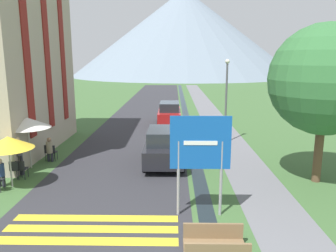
{
  "coord_description": "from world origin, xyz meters",
  "views": [
    {
      "loc": [
        0.07,
        -6.39,
        5.22
      ],
      "look_at": [
        -0.22,
        10.0,
        1.85
      ],
      "focal_mm": 35.0,
      "sensor_mm": 36.0,
      "label": 1
    }
  ],
  "objects_px": {
    "cafe_chair_near_left": "(21,168)",
    "footbridge": "(215,247)",
    "cafe_chair_far_left": "(52,151)",
    "person_standing_terrace": "(19,153)",
    "person_seated_far": "(50,148)",
    "hotel_building": "(2,45)",
    "cafe_umbrella_middle_white": "(28,123)",
    "road_sign": "(200,151)",
    "parked_car_near": "(164,146)",
    "cafe_chair_far_right": "(49,151)",
    "cafe_chair_near_right": "(15,168)",
    "tree_by_path": "(325,80)",
    "person_seated_near": "(0,171)",
    "streetlamp": "(226,94)",
    "cafe_umbrella_front_yellow": "(8,143)",
    "parked_car_far": "(169,113)"
  },
  "relations": [
    {
      "from": "cafe_chair_far_left",
      "to": "person_seated_near",
      "type": "height_order",
      "value": "person_seated_near"
    },
    {
      "from": "hotel_building",
      "to": "person_standing_terrace",
      "type": "height_order",
      "value": "hotel_building"
    },
    {
      "from": "hotel_building",
      "to": "cafe_chair_far_right",
      "type": "distance_m",
      "value": 6.55
    },
    {
      "from": "cafe_chair_near_left",
      "to": "cafe_umbrella_middle_white",
      "type": "height_order",
      "value": "cafe_umbrella_middle_white"
    },
    {
      "from": "road_sign",
      "to": "cafe_chair_near_right",
      "type": "height_order",
      "value": "road_sign"
    },
    {
      "from": "cafe_chair_near_right",
      "to": "person_seated_far",
      "type": "relative_size",
      "value": 0.67
    },
    {
      "from": "cafe_umbrella_middle_white",
      "to": "person_seated_near",
      "type": "height_order",
      "value": "cafe_umbrella_middle_white"
    },
    {
      "from": "cafe_chair_far_right",
      "to": "person_seated_far",
      "type": "bearing_deg",
      "value": -63.4
    },
    {
      "from": "road_sign",
      "to": "cafe_umbrella_middle_white",
      "type": "distance_m",
      "value": 9.13
    },
    {
      "from": "person_seated_near",
      "to": "streetlamp",
      "type": "distance_m",
      "value": 13.01
    },
    {
      "from": "hotel_building",
      "to": "road_sign",
      "type": "distance_m",
      "value": 13.61
    },
    {
      "from": "hotel_building",
      "to": "road_sign",
      "type": "relative_size",
      "value": 3.22
    },
    {
      "from": "footbridge",
      "to": "cafe_umbrella_middle_white",
      "type": "relative_size",
      "value": 0.68
    },
    {
      "from": "cafe_chair_far_left",
      "to": "cafe_chair_near_left",
      "type": "height_order",
      "value": "same"
    },
    {
      "from": "road_sign",
      "to": "parked_car_near",
      "type": "bearing_deg",
      "value": 103.55
    },
    {
      "from": "road_sign",
      "to": "cafe_chair_far_right",
      "type": "height_order",
      "value": "road_sign"
    },
    {
      "from": "cafe_chair_far_right",
      "to": "person_standing_terrace",
      "type": "relative_size",
      "value": 0.48
    },
    {
      "from": "road_sign",
      "to": "tree_by_path",
      "type": "distance_m",
      "value": 6.57
    },
    {
      "from": "hotel_building",
      "to": "cafe_chair_far_left",
      "type": "relative_size",
      "value": 13.0
    },
    {
      "from": "hotel_building",
      "to": "cafe_chair_far_left",
      "type": "xyz_separation_m",
      "value": [
        3.14,
        -2.14,
        -5.45
      ]
    },
    {
      "from": "streetlamp",
      "to": "hotel_building",
      "type": "bearing_deg",
      "value": -172.0
    },
    {
      "from": "parked_car_near",
      "to": "cafe_chair_far_right",
      "type": "distance_m",
      "value": 6.05
    },
    {
      "from": "streetlamp",
      "to": "cafe_chair_near_right",
      "type": "bearing_deg",
      "value": -146.9
    },
    {
      "from": "cafe_umbrella_middle_white",
      "to": "person_standing_terrace",
      "type": "bearing_deg",
      "value": -95.34
    },
    {
      "from": "cafe_chair_far_left",
      "to": "person_seated_near",
      "type": "distance_m",
      "value": 3.63
    },
    {
      "from": "cafe_umbrella_front_yellow",
      "to": "person_seated_far",
      "type": "distance_m",
      "value": 3.67
    },
    {
      "from": "footbridge",
      "to": "cafe_chair_far_right",
      "type": "relative_size",
      "value": 2.0
    },
    {
      "from": "footbridge",
      "to": "cafe_umbrella_front_yellow",
      "type": "relative_size",
      "value": 0.79
    },
    {
      "from": "person_seated_near",
      "to": "tree_by_path",
      "type": "relative_size",
      "value": 0.18
    },
    {
      "from": "parked_car_far",
      "to": "cafe_chair_near_right",
      "type": "xyz_separation_m",
      "value": [
        -6.6,
        -12.54,
        -0.4
      ]
    },
    {
      "from": "road_sign",
      "to": "cafe_umbrella_middle_white",
      "type": "xyz_separation_m",
      "value": [
        -7.81,
        4.73,
        -0.01
      ]
    },
    {
      "from": "footbridge",
      "to": "cafe_chair_near_left",
      "type": "xyz_separation_m",
      "value": [
        -7.84,
        5.59,
        0.29
      ]
    },
    {
      "from": "person_standing_terrace",
      "to": "person_seated_far",
      "type": "xyz_separation_m",
      "value": [
        0.63,
        2.01,
        -0.34
      ]
    },
    {
      "from": "cafe_umbrella_middle_white",
      "to": "person_seated_far",
      "type": "xyz_separation_m",
      "value": [
        0.54,
        1.07,
        -1.55
      ]
    },
    {
      "from": "cafe_chair_near_left",
      "to": "person_seated_far",
      "type": "relative_size",
      "value": 0.67
    },
    {
      "from": "person_seated_near",
      "to": "person_standing_terrace",
      "type": "bearing_deg",
      "value": 84.57
    },
    {
      "from": "parked_car_near",
      "to": "cafe_chair_far_right",
      "type": "bearing_deg",
      "value": 176.4
    },
    {
      "from": "road_sign",
      "to": "parked_car_near",
      "type": "distance_m",
      "value": 5.89
    },
    {
      "from": "hotel_building",
      "to": "cafe_chair_far_right",
      "type": "bearing_deg",
      "value": -35.1
    },
    {
      "from": "footbridge",
      "to": "cafe_chair_far_left",
      "type": "bearing_deg",
      "value": 132.17
    },
    {
      "from": "cafe_umbrella_front_yellow",
      "to": "cafe_chair_near_left",
      "type": "bearing_deg",
      "value": 91.34
    },
    {
      "from": "cafe_chair_near_left",
      "to": "person_seated_far",
      "type": "bearing_deg",
      "value": 96.96
    },
    {
      "from": "parked_car_far",
      "to": "cafe_umbrella_front_yellow",
      "type": "relative_size",
      "value": 2.04
    },
    {
      "from": "hotel_building",
      "to": "cafe_umbrella_middle_white",
      "type": "relative_size",
      "value": 4.42
    },
    {
      "from": "person_standing_terrace",
      "to": "tree_by_path",
      "type": "distance_m",
      "value": 13.64
    },
    {
      "from": "cafe_chair_near_left",
      "to": "cafe_umbrella_front_yellow",
      "type": "bearing_deg",
      "value": -74.45
    },
    {
      "from": "parked_car_near",
      "to": "cafe_chair_far_right",
      "type": "height_order",
      "value": "parked_car_near"
    },
    {
      "from": "cafe_chair_near_right",
      "to": "person_seated_far",
      "type": "xyz_separation_m",
      "value": [
        0.56,
        2.61,
        0.19
      ]
    },
    {
      "from": "cafe_chair_near_left",
      "to": "footbridge",
      "type": "bearing_deg",
      "value": -21.27
    },
    {
      "from": "parked_car_near",
      "to": "cafe_umbrella_front_yellow",
      "type": "distance_m",
      "value": 7.08
    }
  ]
}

